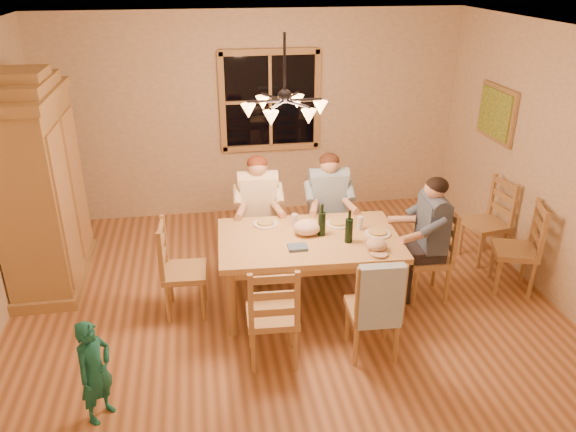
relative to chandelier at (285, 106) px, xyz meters
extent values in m
plane|color=brown|center=(0.00, 0.00, -2.08)|extent=(5.50, 5.50, 0.00)
cube|color=white|center=(0.00, 0.00, 0.62)|extent=(5.50, 5.00, 0.02)
cube|color=tan|center=(0.00, 2.50, -0.73)|extent=(5.50, 0.02, 2.70)
cube|color=tan|center=(2.75, 0.00, -0.73)|extent=(0.02, 5.00, 2.70)
cube|color=black|center=(0.20, 2.48, -0.53)|extent=(1.20, 0.03, 1.20)
cube|color=#9F7146|center=(0.20, 2.46, -0.53)|extent=(1.30, 0.06, 1.30)
cube|color=olive|center=(2.72, 1.20, -0.48)|extent=(0.04, 0.78, 0.64)
cube|color=#1E6B2D|center=(2.69, 1.20, -0.48)|extent=(0.02, 0.68, 0.54)
cylinder|color=black|center=(0.00, 0.00, 0.36)|extent=(0.02, 0.02, 0.53)
sphere|color=black|center=(0.00, 0.00, 0.09)|extent=(0.12, 0.12, 0.12)
cylinder|color=black|center=(0.16, 0.00, 0.05)|extent=(0.34, 0.02, 0.02)
cone|color=#FFB259|center=(0.32, 0.00, -0.03)|extent=(0.13, 0.13, 0.12)
cylinder|color=black|center=(0.08, 0.14, 0.05)|extent=(0.19, 0.31, 0.02)
cone|color=#FFB259|center=(0.16, 0.28, -0.03)|extent=(0.13, 0.13, 0.12)
cylinder|color=black|center=(-0.08, 0.14, 0.05)|extent=(0.19, 0.31, 0.02)
cone|color=#FFB259|center=(-0.16, 0.28, -0.03)|extent=(0.13, 0.13, 0.12)
cylinder|color=black|center=(-0.16, 0.00, 0.05)|extent=(0.34, 0.02, 0.02)
cone|color=#FFB259|center=(-0.32, 0.00, -0.03)|extent=(0.13, 0.13, 0.12)
cylinder|color=black|center=(-0.08, -0.14, 0.05)|extent=(0.19, 0.31, 0.02)
cone|color=#FFB259|center=(-0.16, -0.28, -0.03)|extent=(0.13, 0.13, 0.12)
cylinder|color=black|center=(0.08, -0.14, 0.05)|extent=(0.19, 0.31, 0.02)
cone|color=#FFB259|center=(0.16, -0.28, -0.03)|extent=(0.13, 0.13, 0.12)
cube|color=olive|center=(-2.43, 0.95, -1.08)|extent=(0.60, 1.30, 2.00)
cube|color=olive|center=(-2.43, 0.95, -0.03)|extent=(0.66, 1.40, 0.10)
cube|color=olive|center=(-2.43, 0.95, 0.07)|extent=(0.58, 1.00, 0.12)
cube|color=olive|center=(-2.43, 0.95, 0.17)|extent=(0.52, 0.55, 0.10)
cube|color=#9F7146|center=(-2.12, 0.62, -1.08)|extent=(0.03, 0.55, 1.60)
cube|color=#9F7146|center=(-2.12, 1.28, -1.08)|extent=(0.03, 0.55, 1.60)
cube|color=olive|center=(-2.43, 0.95, -2.02)|extent=(0.66, 1.40, 0.12)
cube|color=tan|center=(0.24, 0.02, -1.35)|extent=(1.83, 1.17, 0.06)
cube|color=#9F7146|center=(0.24, 0.02, -1.43)|extent=(1.67, 1.01, 0.10)
cylinder|color=#9F7146|center=(-0.56, -0.39, -1.73)|extent=(0.09, 0.09, 0.70)
cylinder|color=#9F7146|center=(1.01, -0.46, -1.73)|extent=(0.09, 0.09, 0.70)
cylinder|color=#9F7146|center=(-0.52, 0.50, -1.73)|extent=(0.09, 0.09, 0.70)
cylinder|color=#9F7146|center=(1.05, 0.42, -1.73)|extent=(0.09, 0.09, 0.70)
cube|color=#9F7146|center=(-0.16, 0.88, -1.63)|extent=(0.46, 0.44, 0.06)
cube|color=#9F7146|center=(-0.16, 0.88, -1.36)|extent=(0.38, 0.07, 0.54)
cube|color=#9F7146|center=(0.63, 0.84, -1.63)|extent=(0.46, 0.44, 0.06)
cube|color=#9F7146|center=(0.63, 0.84, -1.36)|extent=(0.38, 0.07, 0.54)
cube|color=#9F7146|center=(-0.24, -0.80, -1.63)|extent=(0.46, 0.44, 0.06)
cube|color=#9F7146|center=(-0.24, -0.80, -1.36)|extent=(0.38, 0.07, 0.54)
cube|color=#9F7146|center=(0.65, -0.84, -1.63)|extent=(0.46, 0.44, 0.06)
cube|color=#9F7146|center=(0.65, -0.84, -1.36)|extent=(0.38, 0.07, 0.54)
cube|color=#9F7146|center=(-0.99, 0.08, -1.63)|extent=(0.44, 0.46, 0.06)
cube|color=#9F7146|center=(-0.99, 0.08, -1.36)|extent=(0.07, 0.38, 0.54)
cube|color=#9F7146|center=(1.48, -0.04, -1.63)|extent=(0.44, 0.46, 0.06)
cube|color=#9F7146|center=(1.48, -0.04, -1.36)|extent=(0.07, 0.38, 0.54)
cube|color=beige|center=(-0.16, 0.88, -1.24)|extent=(0.41, 0.24, 0.52)
cube|color=#262328|center=(-0.16, 0.88, -1.55)|extent=(0.40, 0.44, 0.14)
sphere|color=tan|center=(-0.16, 0.88, -0.86)|extent=(0.21, 0.21, 0.21)
ellipsoid|color=#592614|center=(-0.16, 0.88, -0.83)|extent=(0.22, 0.22, 0.17)
cube|color=teal|center=(0.63, 0.84, -1.24)|extent=(0.41, 0.24, 0.52)
cube|color=#262328|center=(0.63, 0.84, -1.55)|extent=(0.40, 0.44, 0.14)
sphere|color=tan|center=(0.63, 0.84, -0.86)|extent=(0.21, 0.21, 0.21)
ellipsoid|color=#381E11|center=(0.63, 0.84, -0.83)|extent=(0.22, 0.22, 0.17)
cube|color=#425269|center=(1.48, -0.04, -1.24)|extent=(0.24, 0.41, 0.52)
cube|color=#262328|center=(1.48, -0.04, -1.55)|extent=(0.44, 0.40, 0.14)
sphere|color=tan|center=(1.48, -0.04, -0.86)|extent=(0.21, 0.21, 0.21)
ellipsoid|color=black|center=(1.48, -0.04, -0.83)|extent=(0.22, 0.22, 0.17)
cube|color=#A4C5DF|center=(0.64, -1.03, -1.38)|extent=(0.38, 0.12, 0.58)
cylinder|color=black|center=(0.38, 0.06, -1.15)|extent=(0.08, 0.08, 0.33)
cylinder|color=black|center=(0.60, -0.13, -1.15)|extent=(0.08, 0.08, 0.33)
cylinder|color=white|center=(-0.14, 0.38, -1.31)|extent=(0.26, 0.26, 0.02)
cylinder|color=white|center=(0.60, 0.26, -1.31)|extent=(0.26, 0.26, 0.02)
cylinder|color=white|center=(0.93, -0.02, -1.31)|extent=(0.26, 0.26, 0.02)
cylinder|color=silver|center=(0.15, 0.29, -1.25)|extent=(0.06, 0.06, 0.14)
cylinder|color=silver|center=(0.78, 0.11, -1.25)|extent=(0.06, 0.06, 0.14)
ellipsoid|color=tan|center=(0.82, -0.33, -1.26)|extent=(0.20, 0.20, 0.11)
cube|color=slate|center=(0.09, -0.20, -1.30)|extent=(0.19, 0.15, 0.03)
ellipsoid|color=beige|center=(0.24, 0.09, -1.24)|extent=(0.28, 0.22, 0.15)
imported|color=#17675A|center=(-1.65, -1.27, -1.64)|extent=(0.36, 0.38, 0.87)
cube|color=#9F7146|center=(2.45, -0.04, -1.63)|extent=(0.54, 0.55, 0.06)
cube|color=#9F7146|center=(2.45, -0.04, -1.36)|extent=(0.17, 0.38, 0.54)
cube|color=#9F7146|center=(2.45, 0.61, -1.63)|extent=(0.49, 0.50, 0.06)
cube|color=#9F7146|center=(2.45, 0.61, -1.36)|extent=(0.11, 0.38, 0.54)
camera|label=1|loc=(-0.76, -4.80, 1.18)|focal=35.00mm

